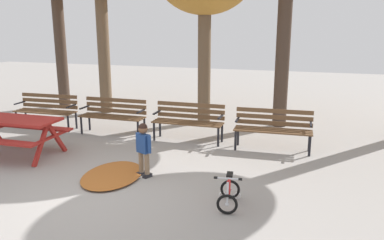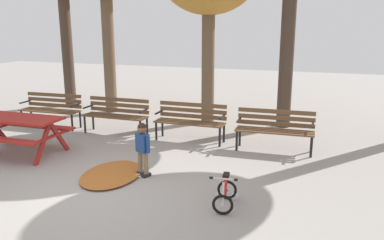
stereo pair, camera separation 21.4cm
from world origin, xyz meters
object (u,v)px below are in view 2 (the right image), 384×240
(park_bench_right, at_px, (191,119))
(kids_bicycle, at_px, (225,194))
(picnic_table, at_px, (18,125))
(park_bench_far_left, at_px, (52,107))
(child_standing, at_px, (143,145))
(park_bench_far_right, at_px, (275,127))
(park_bench_left, at_px, (117,113))

(park_bench_right, bearing_deg, kids_bicycle, -61.91)
(picnic_table, bearing_deg, park_bench_far_left, 111.64)
(child_standing, height_order, kids_bicycle, child_standing)
(park_bench_far_left, xyz_separation_m, park_bench_far_right, (5.70, -0.08, 0.00))
(picnic_table, distance_m, kids_bicycle, 4.71)
(park_bench_left, xyz_separation_m, kids_bicycle, (3.50, -2.98, -0.31))
(park_bench_left, relative_size, park_bench_right, 1.00)
(child_standing, relative_size, kids_bicycle, 1.60)
(park_bench_left, distance_m, kids_bicycle, 4.61)
(park_bench_far_right, relative_size, kids_bicycle, 2.72)
(park_bench_far_right, distance_m, kids_bicycle, 2.93)
(park_bench_right, height_order, child_standing, child_standing)
(park_bench_left, distance_m, park_bench_right, 1.90)
(child_standing, bearing_deg, picnic_table, 174.93)
(park_bench_far_left, relative_size, child_standing, 1.69)
(picnic_table, bearing_deg, park_bench_right, 34.37)
(picnic_table, xyz_separation_m, park_bench_far_left, (-0.81, 2.04, -0.08))
(park_bench_far_right, xyz_separation_m, kids_bicycle, (-0.30, -2.90, -0.31))
(park_bench_right, relative_size, kids_bicycle, 2.69)
(park_bench_far_left, distance_m, park_bench_right, 3.80)
(park_bench_far_left, bearing_deg, park_bench_right, 0.20)
(park_bench_far_right, bearing_deg, park_bench_far_left, 179.20)
(picnic_table, relative_size, park_bench_left, 1.14)
(park_bench_left, bearing_deg, child_standing, -51.28)
(park_bench_far_left, xyz_separation_m, kids_bicycle, (5.40, -2.98, -0.31))
(park_bench_far_left, bearing_deg, park_bench_far_right, -0.80)
(picnic_table, height_order, park_bench_right, park_bench_right)
(picnic_table, distance_m, park_bench_right, 3.63)
(park_bench_right, relative_size, child_standing, 1.68)
(park_bench_far_left, xyz_separation_m, child_standing, (3.74, -2.30, 0.04))
(child_standing, bearing_deg, park_bench_far_right, 48.57)
(park_bench_far_left, xyz_separation_m, park_bench_left, (1.90, -0.00, 0.00))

